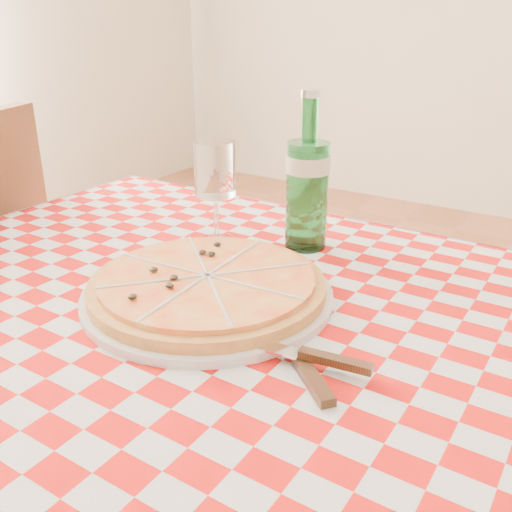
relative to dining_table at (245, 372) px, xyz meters
The scene contains 6 objects.
dining_table is the anchor object (origin of this frame).
tablecloth 0.09m from the dining_table, ahead, with size 1.30×0.90×0.01m, color #AC0D0A.
pizza_plate 0.14m from the dining_table, behind, with size 0.36×0.36×0.05m, color #C37F41, non-canonical shape.
water_bottle 0.36m from the dining_table, 100.19° to the left, with size 0.08×0.08×0.27m, color #196728, non-canonical shape.
wine_glass 0.33m from the dining_table, 134.70° to the left, with size 0.07×0.07×0.18m, color white, non-canonical shape.
cutlery 0.18m from the dining_table, 29.02° to the right, with size 0.22×0.18×0.02m, color silver, non-canonical shape.
Camera 1 is at (0.39, -0.58, 1.14)m, focal length 40.00 mm.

